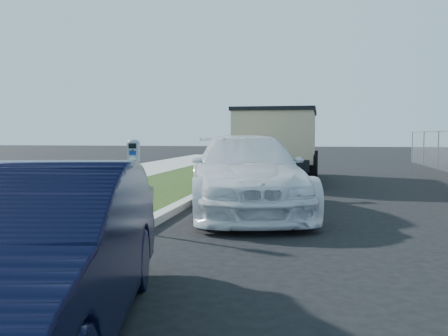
% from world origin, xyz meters
% --- Properties ---
extents(ground, '(120.00, 120.00, 0.00)m').
position_xyz_m(ground, '(0.00, 0.00, 0.00)').
color(ground, black).
rests_on(ground, ground).
extents(streetside, '(6.12, 50.00, 0.15)m').
position_xyz_m(streetside, '(-5.57, 2.00, 0.07)').
color(streetside, '#999991').
rests_on(streetside, ground).
extents(parking_meter, '(0.21, 0.15, 1.42)m').
position_xyz_m(parking_meter, '(-2.65, -0.38, 1.16)').
color(parking_meter, '#3F4247').
rests_on(parking_meter, ground).
extents(white_wagon, '(3.56, 5.95, 1.62)m').
position_xyz_m(white_wagon, '(-1.16, 2.30, 0.81)').
color(white_wagon, white).
rests_on(white_wagon, ground).
extents(navy_sedan, '(2.42, 4.47, 1.40)m').
position_xyz_m(navy_sedan, '(-1.87, -4.52, 0.70)').
color(navy_sedan, black).
rests_on(navy_sedan, ground).
extents(dump_truck, '(2.71, 6.61, 2.57)m').
position_xyz_m(dump_truck, '(-0.93, 9.37, 1.45)').
color(dump_truck, black).
rests_on(dump_truck, ground).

